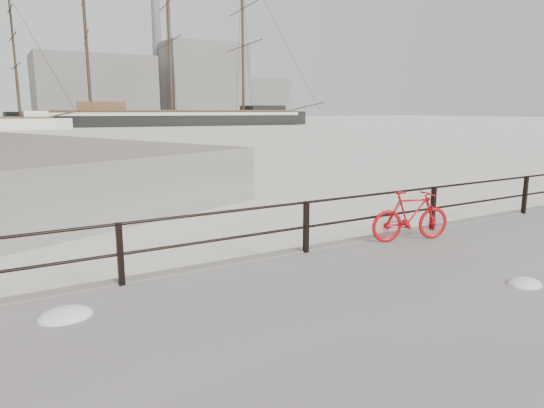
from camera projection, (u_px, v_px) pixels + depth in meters
name	position (u px, v px, depth m)	size (l,w,h in m)	color
ground	(426.00, 243.00, 11.30)	(400.00, 400.00, 0.00)	white
guardrail	(433.00, 208.00, 11.01)	(28.00, 0.10, 1.00)	black
bicycle	(411.00, 216.00, 10.08)	(1.76, 0.26, 1.06)	#B20B0F
barque_black	(172.00, 126.00, 94.51)	(64.89, 21.24, 36.38)	black
industrial_west	(95.00, 89.00, 137.82)	(32.00, 18.00, 18.00)	gray
industrial_mid	(202.00, 82.00, 158.98)	(26.00, 20.00, 24.00)	gray
industrial_east	(256.00, 99.00, 175.66)	(20.00, 16.00, 14.00)	gray
smokestack	(157.00, 50.00, 154.79)	(2.80, 2.80, 44.00)	gray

